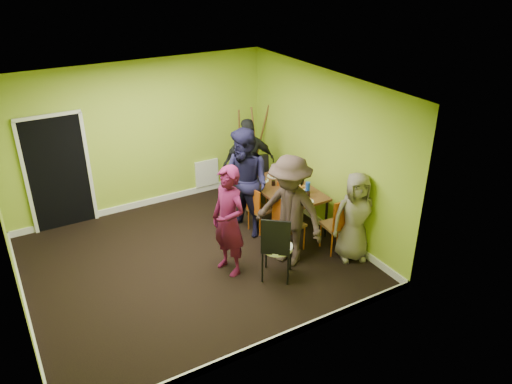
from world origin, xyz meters
TOP-DOWN VIEW (x-y plane):
  - ground at (0.00, 0.00)m, footprint 5.00×5.00m
  - room_walls at (-0.02, 0.04)m, footprint 5.04×4.54m
  - dining_table at (1.91, 0.23)m, footprint 0.90×1.50m
  - chair_left_far at (1.38, 0.30)m, footprint 0.42×0.42m
  - chair_left_near at (1.46, -0.50)m, footprint 0.50×0.50m
  - chair_back_end at (1.88, 1.15)m, footprint 0.54×0.59m
  - chair_front_end at (2.19, -0.93)m, footprint 0.44×0.44m
  - chair_bentwood at (0.91, -1.07)m, footprint 0.60×0.60m
  - easel at (2.17, 1.91)m, footprint 0.71×0.66m
  - plate_near_left at (1.71, 0.69)m, footprint 0.24×0.24m
  - plate_near_right at (1.67, -0.18)m, footprint 0.24×0.24m
  - plate_far_back at (1.99, 0.76)m, footprint 0.25×0.25m
  - plate_far_front at (1.92, -0.38)m, footprint 0.25×0.25m
  - plate_wall_back at (2.22, 0.46)m, footprint 0.22×0.22m
  - plate_wall_front at (2.13, 0.07)m, footprint 0.26×0.26m
  - thermos at (1.86, 0.18)m, footprint 0.07×0.07m
  - blue_bottle at (2.13, -0.13)m, footprint 0.08×0.08m
  - orange_bottle at (1.84, 0.38)m, footprint 0.04×0.04m
  - glass_mid at (1.78, 0.43)m, footprint 0.07×0.07m
  - glass_back at (2.00, 0.65)m, footprint 0.06×0.06m
  - glass_front at (2.05, -0.25)m, footprint 0.06×0.06m
  - cup_a at (1.78, 0.07)m, footprint 0.12×0.12m
  - cup_b at (2.05, 0.32)m, footprint 0.10×0.10m
  - person_standing at (0.41, -0.52)m, footprint 0.56×0.72m
  - person_left_far at (1.18, 0.36)m, footprint 0.97×1.10m
  - person_left_near at (1.33, -0.76)m, footprint 1.09×1.35m
  - person_back_end at (1.76, 1.29)m, footprint 1.08×0.60m
  - person_front_end at (2.30, -1.18)m, footprint 0.85×0.72m

SIDE VIEW (x-z plane):
  - ground at x=0.00m, z-range 0.00..0.00m
  - chair_left_far at x=1.38m, z-range 0.05..0.90m
  - chair_front_end at x=2.19m, z-range 0.06..1.05m
  - chair_left_near at x=1.46m, z-range 0.06..1.06m
  - chair_bentwood at x=0.91m, z-range 0.06..1.15m
  - dining_table at x=1.91m, z-range 0.32..1.07m
  - chair_back_end at x=1.88m, z-range 0.21..1.23m
  - person_front_end at x=2.30m, z-range 0.00..1.49m
  - plate_near_left at x=1.71m, z-range 0.75..0.76m
  - plate_near_right at x=1.67m, z-range 0.75..0.76m
  - plate_far_back at x=1.99m, z-range 0.75..0.76m
  - plate_far_front at x=1.92m, z-range 0.75..0.76m
  - plate_wall_back at x=2.22m, z-range 0.75..0.76m
  - plate_wall_front at x=2.13m, z-range 0.75..0.76m
  - orange_bottle at x=1.84m, z-range 0.75..0.83m
  - glass_back at x=2.00m, z-range 0.75..0.84m
  - glass_mid at x=1.78m, z-range 0.75..0.84m
  - cup_b at x=2.05m, z-range 0.75..0.84m
  - cup_a at x=1.78m, z-range 0.75..0.85m
  - glass_front at x=2.05m, z-range 0.75..0.85m
  - blue_bottle at x=2.13m, z-range 0.75..0.95m
  - thermos at x=1.86m, z-range 0.75..0.97m
  - person_back_end at x=1.76m, z-range 0.00..1.73m
  - easel at x=2.17m, z-range -0.01..1.75m
  - person_standing at x=0.41m, z-range 0.00..1.75m
  - person_left_near at x=1.33m, z-range 0.00..1.82m
  - person_left_far at x=1.18m, z-range 0.00..1.91m
  - room_walls at x=-0.02m, z-range -0.42..2.40m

